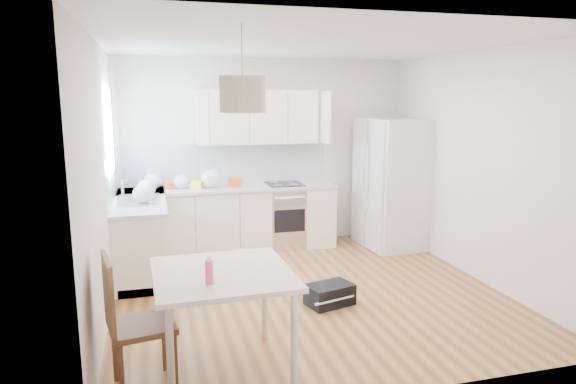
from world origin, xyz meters
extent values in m
plane|color=brown|center=(0.00, 0.00, 0.00)|extent=(4.20, 4.20, 0.00)
plane|color=white|center=(0.00, 0.00, 2.70)|extent=(4.20, 4.20, 0.00)
plane|color=silver|center=(0.00, 2.10, 1.35)|extent=(4.20, 0.00, 4.20)
plane|color=silver|center=(-2.10, 0.00, 1.35)|extent=(0.00, 4.20, 4.20)
plane|color=silver|center=(2.10, 0.00, 1.35)|extent=(0.00, 4.20, 4.20)
cube|color=#BFE0F9|center=(-2.09, 1.15, 1.75)|extent=(0.02, 1.00, 1.00)
cube|color=white|center=(-0.60, 1.80, 0.44)|extent=(3.00, 0.60, 0.88)
cube|color=white|center=(-1.80, 1.20, 0.44)|extent=(0.60, 1.80, 0.88)
cube|color=#B1B3B6|center=(-0.60, 1.80, 0.90)|extent=(3.02, 0.64, 0.04)
cube|color=#B1B3B6|center=(-1.80, 1.20, 0.90)|extent=(0.64, 1.82, 0.04)
cube|color=silver|center=(-0.60, 2.09, 1.21)|extent=(3.00, 0.01, 0.58)
cube|color=silver|center=(-2.09, 1.20, 1.21)|extent=(0.01, 1.80, 0.58)
cube|color=white|center=(-0.15, 1.94, 1.88)|extent=(1.70, 0.32, 0.75)
cube|color=beige|center=(-1.13, -1.44, 0.81)|extent=(1.08, 1.08, 0.04)
cylinder|color=white|center=(-1.56, -1.90, 0.40)|extent=(0.06, 0.06, 0.79)
cylinder|color=white|center=(-0.68, -1.87, 0.40)|extent=(0.06, 0.06, 0.79)
cylinder|color=white|center=(-1.59, -1.01, 0.40)|extent=(0.06, 0.06, 0.79)
cylinder|color=white|center=(-0.70, -0.98, 0.40)|extent=(0.06, 0.06, 0.79)
cylinder|color=#F7446E|center=(-1.26, -1.67, 0.93)|extent=(0.07, 0.07, 0.21)
cube|color=black|center=(0.12, -0.40, 0.11)|extent=(0.54, 0.42, 0.22)
cylinder|color=#B6A48C|center=(-0.94, -1.33, 2.18)|extent=(0.44, 0.44, 0.27)
ellipsoid|color=silver|center=(-1.63, 1.88, 1.03)|extent=(0.24, 0.21, 0.22)
ellipsoid|color=silver|center=(-1.24, 1.83, 1.02)|extent=(0.22, 0.18, 0.20)
ellipsoid|color=silver|center=(-0.84, 1.80, 1.05)|extent=(0.28, 0.24, 0.25)
ellipsoid|color=silver|center=(-1.71, 1.39, 1.02)|extent=(0.23, 0.20, 0.21)
ellipsoid|color=silver|center=(-1.74, 0.97, 1.03)|extent=(0.24, 0.20, 0.21)
cube|color=#CD4312|center=(-0.51, 1.77, 0.98)|extent=(0.18, 0.12, 0.12)
cube|color=gold|center=(-1.04, 1.78, 0.97)|extent=(0.18, 0.16, 0.11)
cube|color=red|center=(-1.38, 1.83, 0.97)|extent=(0.17, 0.14, 0.10)
camera|label=1|loc=(-1.62, -5.23, 2.17)|focal=32.00mm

